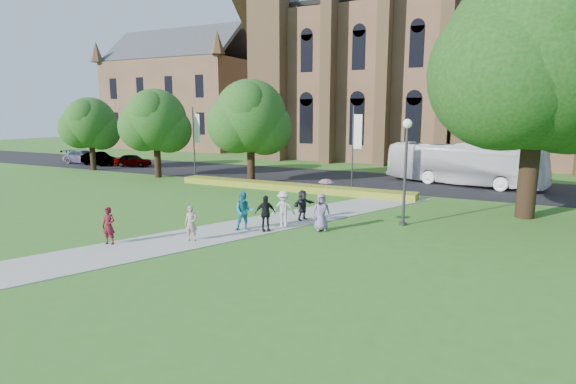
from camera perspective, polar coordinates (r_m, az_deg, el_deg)
The scene contains 25 objects.
ground at distance 20.37m, azimuth -10.95°, elevation -5.92°, with size 160.00×160.00×0.00m, color #3A7021.
road at distance 37.92m, azimuth 7.45°, elevation 1.62°, with size 160.00×10.00×0.02m, color black.
footpath at distance 21.13m, azimuth -9.32°, elevation -5.22°, with size 3.20×30.00×0.04m, color #B2B2A8.
flower_hedge at distance 32.39m, azimuth 0.24°, elevation 0.64°, with size 18.00×1.40×0.45m, color gold.
cathedral at distance 55.84m, azimuth 24.95°, elevation 16.86°, with size 52.60×18.25×28.00m.
building_west at distance 73.71m, azimuth -12.87°, elevation 12.72°, with size 22.00×14.00×18.30m.
streetlamp at distance 22.62m, azimuth 14.74°, elevation 4.04°, with size 0.44×0.44×5.24m.
large_tree at distance 26.75m, azimuth 29.31°, elevation 14.88°, with size 9.60×9.60×13.20m.
street_tree_0 at distance 39.97m, azimuth -16.47°, elevation 8.73°, with size 5.20×5.20×7.50m.
street_tree_1 at distance 34.99m, azimuth -4.81°, elevation 9.54°, with size 5.60×5.60×8.05m.
street_tree_2 at distance 47.15m, azimuth -23.82°, elevation 8.02°, with size 4.80×4.80×6.95m.
banner_pole_0 at distance 32.36m, azimuth 8.42°, elevation 6.17°, with size 0.70×0.10×6.00m.
banner_pole_1 at distance 38.94m, azimuth -11.75°, elevation 6.72°, with size 0.70×0.10×6.00m.
tour_coach at distance 36.98m, azimuth 21.40°, elevation 3.34°, with size 2.71×11.60×3.23m, color white.
car_0 at distance 49.05m, azimuth -19.10°, elevation 3.83°, with size 1.49×3.70×1.26m, color gray.
car_1 at distance 51.39m, azimuth -22.88°, elevation 3.92°, with size 1.46×4.20×1.38m, color gray.
car_2 at distance 53.96m, azimuth -24.53°, elevation 4.09°, with size 2.00×4.91×1.42m, color gray.
pedestrian_0 at distance 20.42m, azimuth -21.81°, elevation -4.01°, with size 0.58×0.38×1.59m, color #55131B.
pedestrian_1 at distance 21.22m, azimuth -5.61°, elevation -2.47°, with size 0.89×0.69×1.83m, color teal.
pedestrian_2 at distance 21.86m, azimuth -0.58°, elevation -2.14°, with size 1.14×0.65×1.76m, color silver.
pedestrian_3 at distance 21.06m, azimuth -2.91°, elevation -2.71°, with size 1.00×0.41×1.70m, color black.
pedestrian_4 at distance 21.22m, azimuth 4.25°, elevation -2.55°, with size 0.86×0.56×1.75m, color slate.
pedestrian_5 at distance 23.21m, azimuth 1.87°, elevation -1.66°, with size 1.46×0.46×1.57m, color #242229.
pedestrian_6 at distance 19.91m, azimuth -12.20°, elevation -3.92°, with size 0.56×0.37×1.54m, color gray.
parasol at distance 21.02m, azimuth 4.85°, elevation 0.60°, with size 0.69×0.69×0.61m, color #C68CA3.
Camera 1 is at (11.87, -15.58, 5.57)m, focal length 28.00 mm.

